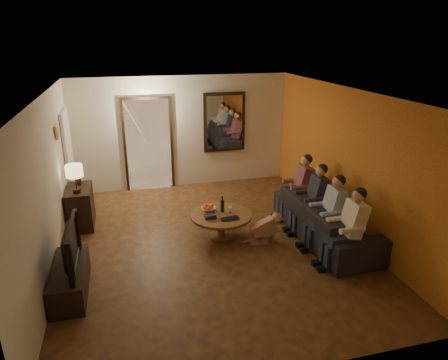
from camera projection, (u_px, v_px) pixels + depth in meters
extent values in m
cube|color=#3B1F0F|center=(212.00, 243.00, 7.02)|extent=(5.00, 6.00, 0.01)
cube|color=white|center=(210.00, 94.00, 6.13)|extent=(5.00, 6.00, 0.01)
cube|color=beige|center=(182.00, 133.00, 9.30)|extent=(5.00, 0.02, 2.60)
cube|color=beige|center=(280.00, 272.00, 3.85)|extent=(5.00, 0.02, 2.60)
cube|color=beige|center=(49.00, 187.00, 5.99)|extent=(0.02, 6.00, 2.60)
cube|color=beige|center=(347.00, 162.00, 7.17)|extent=(0.02, 6.00, 2.60)
cube|color=#BE5320|center=(346.00, 162.00, 7.16)|extent=(0.01, 6.00, 2.60)
cube|color=#FFE0A5|center=(149.00, 145.00, 9.18)|extent=(1.00, 0.06, 2.10)
cube|color=black|center=(149.00, 146.00, 9.17)|extent=(1.12, 0.04, 2.22)
cube|color=silver|center=(160.00, 151.00, 9.30)|extent=(0.45, 0.03, 1.70)
cube|color=black|center=(224.00, 122.00, 9.43)|extent=(1.00, 0.05, 1.40)
cube|color=white|center=(225.00, 122.00, 9.41)|extent=(0.86, 0.02, 1.26)
cube|color=white|center=(69.00, 161.00, 8.18)|extent=(0.06, 0.85, 2.04)
cube|color=#B28C33|center=(57.00, 132.00, 6.98)|extent=(0.03, 0.28, 0.24)
cube|color=brown|center=(58.00, 132.00, 6.99)|extent=(0.01, 0.22, 0.18)
cube|color=black|center=(81.00, 207.00, 7.57)|extent=(0.45, 0.84, 0.75)
cube|color=black|center=(70.00, 279.00, 5.63)|extent=(0.45, 1.24, 0.41)
imported|color=black|center=(65.00, 247.00, 5.45)|extent=(1.10, 0.14, 0.63)
imported|color=black|center=(325.00, 220.00, 7.09)|extent=(2.47, 1.02, 0.71)
cylinder|color=brown|center=(221.00, 226.00, 7.16)|extent=(1.26, 1.26, 0.45)
imported|color=white|center=(208.00, 209.00, 7.23)|extent=(0.26, 0.26, 0.06)
cylinder|color=silver|center=(230.00, 210.00, 7.16)|extent=(0.06, 0.06, 0.10)
imported|color=black|center=(231.00, 220.00, 6.85)|extent=(0.36, 0.27, 0.03)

